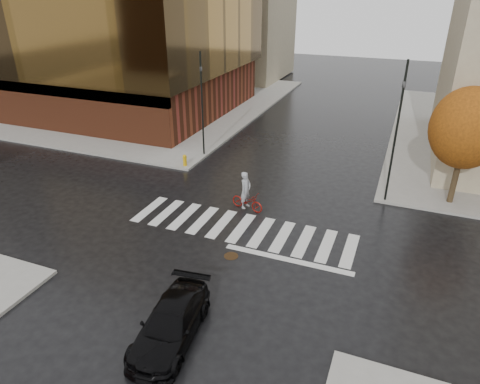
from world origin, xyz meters
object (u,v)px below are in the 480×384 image
object	(u,v)px
cyclist	(247,197)
traffic_light_ne	(398,124)
fire_hydrant	(185,160)
sedan	(171,323)
traffic_light_nw	(202,98)

from	to	relation	value
cyclist	traffic_light_ne	xyz separation A→B (m)	(7.04, 3.80, 3.88)
fire_hydrant	sedan	bearing A→B (deg)	-63.28
traffic_light_nw	traffic_light_ne	size ratio (longest dim) A/B	0.92
cyclist	fire_hydrant	size ratio (longest dim) A/B	2.83
sedan	traffic_light_ne	xyz separation A→B (m)	(6.07, 13.70, 3.99)
sedan	cyclist	distance (m)	9.95
traffic_light_nw	traffic_light_ne	xyz separation A→B (m)	(12.87, -2.70, 0.44)
sedan	cyclist	xyz separation A→B (m)	(-0.97, 9.90, 0.11)
sedan	cyclist	bearing A→B (deg)	88.65
sedan	traffic_light_nw	xyz separation A→B (m)	(-6.80, 16.40, 3.56)
traffic_light_ne	fire_hydrant	distance (m)	13.69
traffic_light_nw	traffic_light_ne	bearing A→B (deg)	67.24
sedan	fire_hydrant	size ratio (longest dim) A/B	5.69
sedan	fire_hydrant	distance (m)	15.57
fire_hydrant	traffic_light_nw	bearing A→B (deg)	85.43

